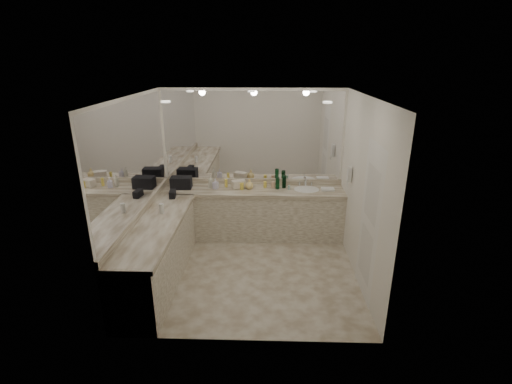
{
  "coord_description": "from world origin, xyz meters",
  "views": [
    {
      "loc": [
        0.25,
        -4.93,
        3.07
      ],
      "look_at": [
        0.09,
        0.4,
        1.14
      ],
      "focal_mm": 26.0,
      "sensor_mm": 36.0,
      "label": 1
    }
  ],
  "objects_px": {
    "wall_phone": "(349,174)",
    "soap_bottle_b": "(215,184)",
    "hand_towel": "(328,189)",
    "soap_bottle_a": "(211,182)",
    "cream_cosmetic_case": "(239,185)",
    "soap_bottle_c": "(249,184)",
    "sink": "(307,190)",
    "black_toiletry_bag": "(181,183)"
  },
  "relations": [
    {
      "from": "wall_phone",
      "to": "hand_towel",
      "type": "relative_size",
      "value": 1.08
    },
    {
      "from": "soap_bottle_b",
      "to": "soap_bottle_c",
      "type": "xyz_separation_m",
      "value": [
        0.6,
        0.01,
        -0.0
      ]
    },
    {
      "from": "wall_phone",
      "to": "soap_bottle_b",
      "type": "relative_size",
      "value": 1.3
    },
    {
      "from": "hand_towel",
      "to": "soap_bottle_a",
      "type": "bearing_deg",
      "value": 177.76
    },
    {
      "from": "cream_cosmetic_case",
      "to": "soap_bottle_a",
      "type": "relative_size",
      "value": 1.02
    },
    {
      "from": "wall_phone",
      "to": "hand_towel",
      "type": "height_order",
      "value": "wall_phone"
    },
    {
      "from": "black_toiletry_bag",
      "to": "soap_bottle_b",
      "type": "height_order",
      "value": "black_toiletry_bag"
    },
    {
      "from": "black_toiletry_bag",
      "to": "soap_bottle_b",
      "type": "bearing_deg",
      "value": -1.33
    },
    {
      "from": "black_toiletry_bag",
      "to": "soap_bottle_c",
      "type": "height_order",
      "value": "black_toiletry_bag"
    },
    {
      "from": "hand_towel",
      "to": "soap_bottle_c",
      "type": "xyz_separation_m",
      "value": [
        -1.37,
        0.03,
        0.07
      ]
    },
    {
      "from": "wall_phone",
      "to": "hand_towel",
      "type": "bearing_deg",
      "value": 117.01
    },
    {
      "from": "wall_phone",
      "to": "soap_bottle_b",
      "type": "height_order",
      "value": "wall_phone"
    },
    {
      "from": "hand_towel",
      "to": "soap_bottle_a",
      "type": "xyz_separation_m",
      "value": [
        -2.06,
        0.08,
        0.09
      ]
    },
    {
      "from": "cream_cosmetic_case",
      "to": "hand_towel",
      "type": "xyz_separation_m",
      "value": [
        1.56,
        -0.07,
        -0.05
      ]
    },
    {
      "from": "sink",
      "to": "black_toiletry_bag",
      "type": "relative_size",
      "value": 1.22
    },
    {
      "from": "sink",
      "to": "soap_bottle_b",
      "type": "xyz_separation_m",
      "value": [
        -1.6,
        -0.0,
        0.1
      ]
    },
    {
      "from": "soap_bottle_c",
      "to": "soap_bottle_a",
      "type": "bearing_deg",
      "value": 176.14
    },
    {
      "from": "soap_bottle_a",
      "to": "soap_bottle_c",
      "type": "bearing_deg",
      "value": -3.86
    },
    {
      "from": "soap_bottle_b",
      "to": "cream_cosmetic_case",
      "type": "bearing_deg",
      "value": 5.55
    },
    {
      "from": "wall_phone",
      "to": "soap_bottle_a",
      "type": "relative_size",
      "value": 1.07
    },
    {
      "from": "cream_cosmetic_case",
      "to": "soap_bottle_b",
      "type": "height_order",
      "value": "soap_bottle_b"
    },
    {
      "from": "soap_bottle_b",
      "to": "soap_bottle_a",
      "type": "bearing_deg",
      "value": 150.01
    },
    {
      "from": "soap_bottle_b",
      "to": "wall_phone",
      "type": "bearing_deg",
      "value": -12.77
    },
    {
      "from": "soap_bottle_a",
      "to": "black_toiletry_bag",
      "type": "bearing_deg",
      "value": -175.49
    },
    {
      "from": "cream_cosmetic_case",
      "to": "soap_bottle_c",
      "type": "relative_size",
      "value": 1.26
    },
    {
      "from": "wall_phone",
      "to": "soap_bottle_b",
      "type": "xyz_separation_m",
      "value": [
        -2.2,
        0.5,
        -0.36
      ]
    },
    {
      "from": "wall_phone",
      "to": "soap_bottle_b",
      "type": "distance_m",
      "value": 2.29
    },
    {
      "from": "hand_towel",
      "to": "soap_bottle_a",
      "type": "height_order",
      "value": "soap_bottle_a"
    },
    {
      "from": "black_toiletry_bag",
      "to": "soap_bottle_a",
      "type": "bearing_deg",
      "value": 4.51
    },
    {
      "from": "hand_towel",
      "to": "soap_bottle_b",
      "type": "relative_size",
      "value": 1.21
    },
    {
      "from": "cream_cosmetic_case",
      "to": "soap_bottle_a",
      "type": "distance_m",
      "value": 0.5
    },
    {
      "from": "black_toiletry_bag",
      "to": "cream_cosmetic_case",
      "type": "xyz_separation_m",
      "value": [
        1.01,
        0.03,
        -0.04
      ]
    },
    {
      "from": "cream_cosmetic_case",
      "to": "wall_phone",
      "type": "bearing_deg",
      "value": -39.7
    },
    {
      "from": "black_toiletry_bag",
      "to": "hand_towel",
      "type": "xyz_separation_m",
      "value": [
        2.57,
        -0.04,
        -0.08
      ]
    },
    {
      "from": "hand_towel",
      "to": "soap_bottle_b",
      "type": "xyz_separation_m",
      "value": [
        -1.96,
        0.03,
        0.07
      ]
    },
    {
      "from": "black_toiletry_bag",
      "to": "cream_cosmetic_case",
      "type": "distance_m",
      "value": 1.01
    },
    {
      "from": "cream_cosmetic_case",
      "to": "soap_bottle_c",
      "type": "distance_m",
      "value": 0.2
    },
    {
      "from": "black_toiletry_bag",
      "to": "cream_cosmetic_case",
      "type": "relative_size",
      "value": 1.58
    },
    {
      "from": "cream_cosmetic_case",
      "to": "soap_bottle_a",
      "type": "height_order",
      "value": "soap_bottle_a"
    },
    {
      "from": "wall_phone",
      "to": "hand_towel",
      "type": "distance_m",
      "value": 0.68
    },
    {
      "from": "black_toiletry_bag",
      "to": "soap_bottle_c",
      "type": "bearing_deg",
      "value": -0.29
    },
    {
      "from": "soap_bottle_b",
      "to": "black_toiletry_bag",
      "type": "bearing_deg",
      "value": 178.67
    }
  ]
}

